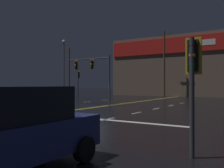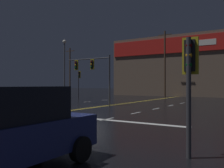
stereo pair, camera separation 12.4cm
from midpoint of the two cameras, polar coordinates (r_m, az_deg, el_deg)
ground_plane at (r=21.25m, az=-4.07°, el=-5.37°), size 200.00×200.00×0.00m
road_markings at (r=19.86m, az=-3.75°, el=-5.73°), size 14.58×60.00×0.01m
traffic_signal_median at (r=24.27m, az=-4.69°, el=3.71°), size 5.02×0.36×4.69m
traffic_signal_corner_southeast at (r=6.94m, az=17.83°, el=3.27°), size 0.42×0.36×3.18m
traffic_signal_corner_northwest at (r=35.33m, az=-7.47°, el=1.29°), size 0.42×0.36×3.86m
streetlight_median_approach at (r=39.27m, az=-10.74°, el=5.34°), size 0.56×0.56×8.86m
parked_car at (r=5.94m, az=-22.58°, el=-9.53°), size 2.03×4.31×1.88m
building_backdrop at (r=47.10m, az=16.69°, el=3.74°), size 24.72×10.23×10.28m
utility_pole_row at (r=40.00m, az=14.71°, el=4.56°), size 46.07×0.26×10.50m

